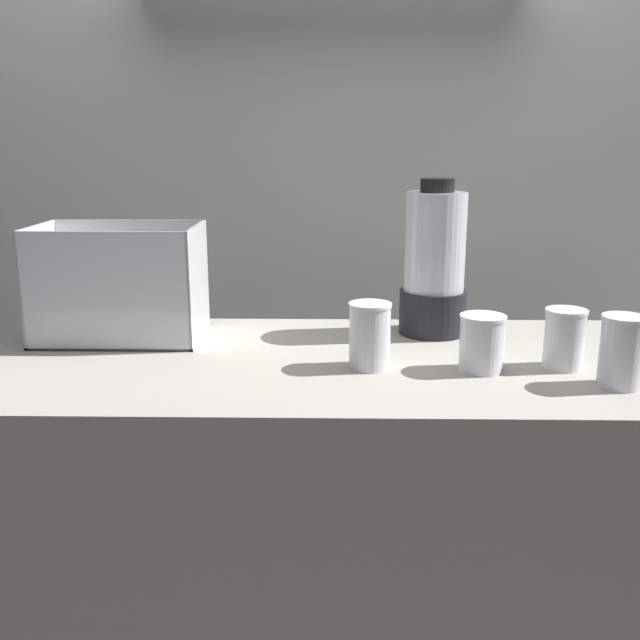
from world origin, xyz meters
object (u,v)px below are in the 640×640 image
object	(u,v)px
juice_cup_carrot_left	(482,347)
juice_cup_beet_far_left	(370,339)
blender_pitcher	(434,267)
juice_cup_orange_middle	(564,343)
juice_cup_orange_right	(621,356)
carrot_display_bin	(124,304)

from	to	relation	value
juice_cup_carrot_left	juice_cup_beet_far_left	bearing A→B (deg)	175.87
blender_pitcher	juice_cup_beet_far_left	size ratio (longest dim) A/B	2.72
juice_cup_carrot_left	juice_cup_orange_middle	bearing A→B (deg)	7.36
juice_cup_beet_far_left	juice_cup_orange_middle	size ratio (longest dim) A/B	1.10
blender_pitcher	juice_cup_beet_far_left	xyz separation A→B (m)	(-0.16, -0.26, -0.10)
juice_cup_carrot_left	juice_cup_orange_middle	xyz separation A→B (m)	(0.16, 0.02, 0.00)
blender_pitcher	juice_cup_orange_right	xyz separation A→B (m)	(0.29, -0.36, -0.10)
juice_cup_orange_middle	blender_pitcher	bearing A→B (deg)	131.36
juice_cup_carrot_left	juice_cup_orange_middle	size ratio (longest dim) A/B	0.94
juice_cup_beet_far_left	juice_cup_orange_middle	bearing A→B (deg)	0.86
juice_cup_orange_right	carrot_display_bin	bearing A→B (deg)	162.80
juice_cup_beet_far_left	juice_cup_orange_middle	distance (m)	0.38
juice_cup_carrot_left	juice_cup_orange_right	distance (m)	0.25
juice_cup_orange_right	juice_cup_beet_far_left	bearing A→B (deg)	167.12
juice_cup_orange_middle	juice_cup_carrot_left	bearing A→B (deg)	-172.64
blender_pitcher	juice_cup_orange_middle	xyz separation A→B (m)	(0.22, -0.25, -0.10)
juice_cup_orange_middle	juice_cup_orange_right	distance (m)	0.13
carrot_display_bin	juice_cup_carrot_left	world-z (taller)	carrot_display_bin
juice_cup_orange_middle	juice_cup_orange_right	xyz separation A→B (m)	(0.07, -0.11, 0.01)
carrot_display_bin	juice_cup_beet_far_left	bearing A→B (deg)	-20.65
juice_cup_carrot_left	juice_cup_orange_middle	world-z (taller)	juice_cup_orange_middle
juice_cup_beet_far_left	juice_cup_carrot_left	world-z (taller)	juice_cup_beet_far_left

